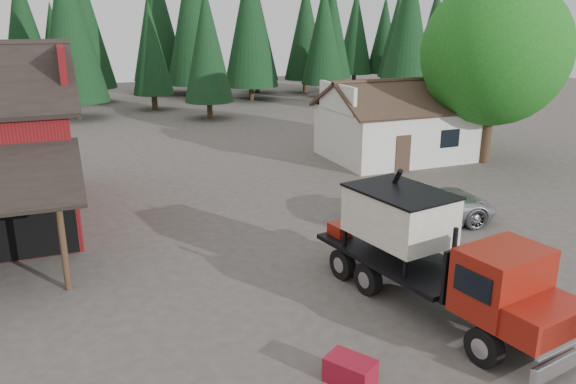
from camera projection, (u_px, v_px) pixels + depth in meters
name	position (u px, v px, depth m)	size (l,w,h in m)	color
ground	(263.00, 287.00, 17.41)	(120.00, 120.00, 0.00)	#4D443C
farmhouse	(397.00, 129.00, 33.05)	(8.60, 6.42, 4.65)	silver
deciduous_tree	(495.00, 57.00, 30.53)	(8.00, 8.00, 10.20)	#382619
conifer_backdrop	(119.00, 103.00, 54.59)	(76.00, 16.00, 16.00)	black
near_pine_b	(207.00, 45.00, 44.34)	(3.96, 3.96, 10.40)	#382619
near_pine_c	(408.00, 31.00, 46.20)	(4.84, 4.84, 12.40)	#382619
near_pine_d	(69.00, 25.00, 43.87)	(5.28, 5.28, 13.40)	#382619
feed_truck	(433.00, 252.00, 15.69)	(3.58, 8.43, 3.69)	black
silver_car	(425.00, 204.00, 22.68)	(2.65, 5.74, 1.60)	#AFB1B7
equip_box	(350.00, 371.00, 12.81)	(0.70, 1.10, 0.60)	maroon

